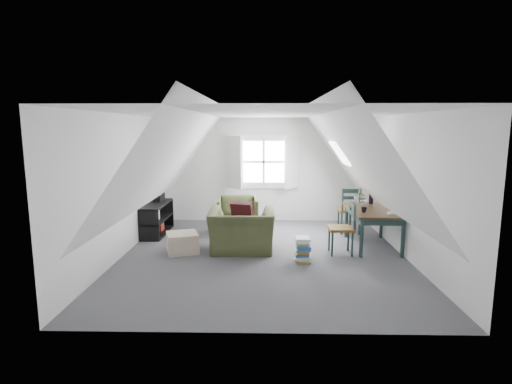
{
  "coord_description": "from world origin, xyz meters",
  "views": [
    {
      "loc": [
        0.02,
        -6.88,
        2.25
      ],
      "look_at": [
        -0.14,
        0.6,
        1.05
      ],
      "focal_mm": 28.0,
      "sensor_mm": 36.0,
      "label": 1
    }
  ],
  "objects_px": {
    "dining_chair_far": "(349,209)",
    "media_shelf": "(156,220)",
    "armchair_near": "(242,250)",
    "magazine_stack": "(303,249)",
    "armchair_far": "(238,233)",
    "dining_chair_near": "(343,228)",
    "ottoman": "(182,243)",
    "dining_table": "(373,214)"
  },
  "relations": [
    {
      "from": "dining_chair_far",
      "to": "dining_chair_near",
      "type": "distance_m",
      "value": 1.53
    },
    {
      "from": "armchair_near",
      "to": "dining_chair_far",
      "type": "xyz_separation_m",
      "value": [
        2.26,
        1.33,
        0.52
      ]
    },
    {
      "from": "ottoman",
      "to": "magazine_stack",
      "type": "distance_m",
      "value": 2.21
    },
    {
      "from": "dining_chair_far",
      "to": "ottoman",
      "type": "bearing_deg",
      "value": 3.78
    },
    {
      "from": "ottoman",
      "to": "media_shelf",
      "type": "distance_m",
      "value": 1.51
    },
    {
      "from": "ottoman",
      "to": "dining_chair_near",
      "type": "height_order",
      "value": "dining_chair_near"
    },
    {
      "from": "armchair_far",
      "to": "armchair_near",
      "type": "bearing_deg",
      "value": -86.83
    },
    {
      "from": "ottoman",
      "to": "dining_table",
      "type": "distance_m",
      "value": 3.62
    },
    {
      "from": "media_shelf",
      "to": "magazine_stack",
      "type": "distance_m",
      "value": 3.44
    },
    {
      "from": "media_shelf",
      "to": "dining_table",
      "type": "bearing_deg",
      "value": -6.35
    },
    {
      "from": "armchair_far",
      "to": "magazine_stack",
      "type": "height_order",
      "value": "magazine_stack"
    },
    {
      "from": "ottoman",
      "to": "dining_chair_near",
      "type": "relative_size",
      "value": 0.58
    },
    {
      "from": "armchair_near",
      "to": "ottoman",
      "type": "distance_m",
      "value": 1.1
    },
    {
      "from": "dining_chair_far",
      "to": "dining_chair_near",
      "type": "relative_size",
      "value": 1.07
    },
    {
      "from": "armchair_far",
      "to": "media_shelf",
      "type": "relative_size",
      "value": 0.68
    },
    {
      "from": "media_shelf",
      "to": "dining_chair_near",
      "type": "bearing_deg",
      "value": -14.6
    },
    {
      "from": "armchair_far",
      "to": "magazine_stack",
      "type": "relative_size",
      "value": 2.11
    },
    {
      "from": "armchair_near",
      "to": "dining_table",
      "type": "distance_m",
      "value": 2.58
    },
    {
      "from": "media_shelf",
      "to": "magazine_stack",
      "type": "xyz_separation_m",
      "value": [
        2.98,
        -1.72,
        -0.09
      ]
    },
    {
      "from": "armchair_near",
      "to": "media_shelf",
      "type": "relative_size",
      "value": 0.92
    },
    {
      "from": "dining_chair_far",
      "to": "dining_chair_near",
      "type": "height_order",
      "value": "dining_chair_far"
    },
    {
      "from": "ottoman",
      "to": "dining_table",
      "type": "xyz_separation_m",
      "value": [
        3.56,
        0.44,
        0.46
      ]
    },
    {
      "from": "armchair_near",
      "to": "dining_chair_near",
      "type": "height_order",
      "value": "dining_chair_near"
    },
    {
      "from": "armchair_near",
      "to": "media_shelf",
      "type": "height_order",
      "value": "media_shelf"
    },
    {
      "from": "media_shelf",
      "to": "ottoman",
      "type": "bearing_deg",
      "value": -52.7
    },
    {
      "from": "dining_table",
      "to": "media_shelf",
      "type": "distance_m",
      "value": 4.47
    },
    {
      "from": "dining_table",
      "to": "ottoman",
      "type": "bearing_deg",
      "value": -176.94
    },
    {
      "from": "dining_chair_far",
      "to": "media_shelf",
      "type": "relative_size",
      "value": 0.77
    },
    {
      "from": "armchair_near",
      "to": "ottoman",
      "type": "bearing_deg",
      "value": 5.85
    },
    {
      "from": "dining_chair_near",
      "to": "magazine_stack",
      "type": "bearing_deg",
      "value": -49.48
    },
    {
      "from": "armchair_near",
      "to": "dining_chair_far",
      "type": "bearing_deg",
      "value": -150.26
    },
    {
      "from": "dining_chair_near",
      "to": "media_shelf",
      "type": "relative_size",
      "value": 0.72
    },
    {
      "from": "armchair_near",
      "to": "magazine_stack",
      "type": "relative_size",
      "value": 2.86
    },
    {
      "from": "armchair_far",
      "to": "dining_chair_far",
      "type": "distance_m",
      "value": 2.47
    },
    {
      "from": "ottoman",
      "to": "dining_table",
      "type": "height_order",
      "value": "dining_table"
    },
    {
      "from": "ottoman",
      "to": "dining_table",
      "type": "relative_size",
      "value": 0.37
    },
    {
      "from": "armchair_far",
      "to": "dining_chair_far",
      "type": "xyz_separation_m",
      "value": [
        2.42,
        0.09,
        0.52
      ]
    },
    {
      "from": "armchair_far",
      "to": "media_shelf",
      "type": "distance_m",
      "value": 1.77
    },
    {
      "from": "armchair_near",
      "to": "ottoman",
      "type": "xyz_separation_m",
      "value": [
        -1.08,
        -0.13,
        0.18
      ]
    },
    {
      "from": "armchair_far",
      "to": "dining_chair_far",
      "type": "height_order",
      "value": "dining_chair_far"
    },
    {
      "from": "dining_chair_far",
      "to": "magazine_stack",
      "type": "xyz_separation_m",
      "value": [
        -1.18,
        -1.91,
        -0.31
      ]
    },
    {
      "from": "ottoman",
      "to": "dining_chair_far",
      "type": "bearing_deg",
      "value": 23.59
    }
  ]
}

